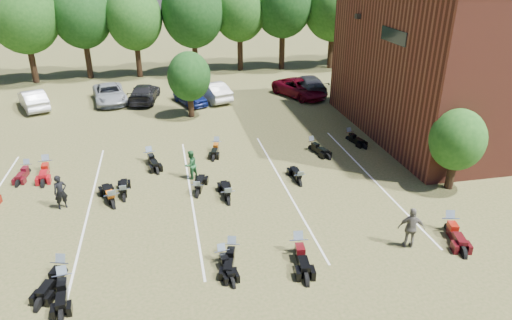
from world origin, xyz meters
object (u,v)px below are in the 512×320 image
object	(u,v)px
person_grey	(411,228)
motorcycle_3	(232,256)
car_4	(190,96)
person_green	(191,165)
person_black	(61,192)
motorcycle_14	(28,173)

from	to	relation	value
person_grey	motorcycle_3	world-z (taller)	person_grey
car_4	motorcycle_3	distance (m)	21.34
car_4	person_green	size ratio (longest dim) A/B	2.49
person_green	person_grey	size ratio (longest dim) A/B	0.89
person_black	motorcycle_3	size ratio (longest dim) A/B	0.78
person_green	person_grey	distance (m)	11.98
motorcycle_14	car_4	bearing A→B (deg)	54.94
car_4	motorcycle_3	world-z (taller)	car_4
motorcycle_3	motorcycle_14	size ratio (longest dim) A/B	1.07
person_grey	person_black	bearing A→B (deg)	-4.61
motorcycle_3	person_grey	bearing A→B (deg)	8.95
person_grey	motorcycle_14	size ratio (longest dim) A/B	0.89
person_grey	motorcycle_3	bearing A→B (deg)	12.12
car_4	motorcycle_14	bearing A→B (deg)	-151.98
person_grey	motorcycle_14	world-z (taller)	person_grey
person_black	person_green	xyz separation A→B (m)	(6.41, 1.95, -0.04)
motorcycle_14	person_green	bearing A→B (deg)	-9.06
car_4	motorcycle_14	distance (m)	15.10
person_black	person_grey	xyz separation A→B (m)	(14.97, -6.44, 0.06)
car_4	person_black	world-z (taller)	person_black
person_black	motorcycle_14	world-z (taller)	person_black
person_green	motorcycle_14	size ratio (longest dim) A/B	0.79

